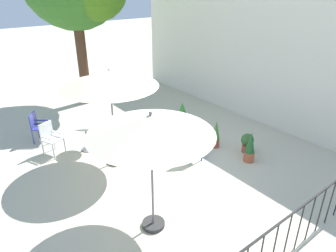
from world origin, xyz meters
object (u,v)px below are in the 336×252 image
Objects in this scene: cafe_table_0 at (86,133)px; potted_plant_6 at (151,121)px; potted_plant_1 at (188,136)px; patio_umbrella_0 at (110,79)px; potted_plant_2 at (216,134)px; potted_plant_3 at (247,142)px; potted_plant_5 at (182,112)px; patio_chair_2 at (38,125)px; potted_plant_0 at (150,142)px; patio_chair_0 at (50,136)px; patio_umbrella_1 at (151,126)px; potted_plant_4 at (250,147)px; patio_chair_1 at (193,141)px.

cafe_table_0 is 1.23× the size of potted_plant_6.
potted_plant_6 reaches higher than potted_plant_1.
patio_umbrella_0 is at bearing -60.94° from potted_plant_6.
potted_plant_1 is at bearing -142.01° from potted_plant_2.
patio_umbrella_0 is 4.51× the size of potted_plant_3.
potted_plant_1 is at bearing -33.87° from potted_plant_5.
cafe_table_0 is (-1.09, -0.31, -1.72)m from patio_umbrella_0.
patio_chair_2 is 3.35m from potted_plant_0.
patio_chair_0 is 5.34m from potted_plant_3.
patio_umbrella_0 is at bearing 167.15° from patio_umbrella_1.
potted_plant_3 is at bearing 50.34° from cafe_table_0.
potted_plant_4 is at bearing 41.30° from potted_plant_0.
patio_umbrella_0 reaches higher than potted_plant_0.
potted_plant_4 reaches higher than potted_plant_3.
potted_plant_6 is at bearing 87.83° from cafe_table_0.
potted_plant_3 is 2.62m from potted_plant_5.
potted_plant_4 reaches higher than potted_plant_1.
patio_chair_2 is at bearing -146.91° from cafe_table_0.
potted_plant_3 is at bearing 64.54° from patio_chair_1.
potted_plant_6 is at bearing -162.40° from potted_plant_4.
patio_umbrella_1 reaches higher than potted_plant_2.
patio_chair_1 is at bearing 34.38° from potted_plant_0.
potted_plant_0 is at bearing -128.73° from potted_plant_3.
potted_plant_3 is (1.67, 2.08, 0.02)m from potted_plant_0.
patio_chair_1 reaches higher than potted_plant_0.
patio_chair_1 reaches higher than potted_plant_4.
potted_plant_1 is (2.81, 3.33, -0.26)m from patio_chair_2.
potted_plant_0 is at bearing -145.62° from patio_chair_1.
patio_chair_0 is 2.69m from potted_plant_0.
potted_plant_5 is (0.60, 4.15, -0.17)m from patio_chair_0.
patio_chair_2 is at bearing -115.46° from potted_plant_6.
patio_umbrella_0 reaches higher than patio_chair_2.
potted_plant_4 is 2.96m from potted_plant_5.
cafe_table_0 is at bearing -131.06° from potted_plant_0.
patio_chair_1 is at bearing -115.46° from potted_plant_3.
potted_plant_6 is at bearing 81.09° from patio_chair_0.
potted_plant_0 is at bearing 54.74° from patio_chair_0.
patio_umbrella_0 is at bearing -122.19° from patio_chair_1.
potted_plant_3 is 0.78× the size of potted_plant_5.
patio_chair_0 reaches higher than potted_plant_5.
cafe_table_0 is at bearing -164.27° from patio_umbrella_0.
patio_chair_0 is at bearing -131.59° from patio_chair_1.
potted_plant_1 is 0.80× the size of potted_plant_6.
cafe_table_0 is at bearing -135.66° from potted_plant_4.
potted_plant_4 is at bearing 48.03° from patio_chair_0.
patio_chair_2 is at bearing -172.83° from patio_umbrella_1.
potted_plant_3 is (0.66, 1.39, -0.22)m from patio_chair_1.
patio_chair_0 reaches higher than potted_plant_2.
patio_chair_0 is at bearing -125.26° from potted_plant_0.
patio_chair_2 is 1.59× the size of potted_plant_0.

